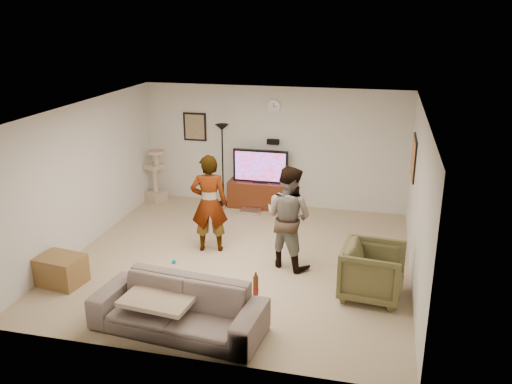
% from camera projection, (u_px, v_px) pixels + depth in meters
% --- Properties ---
extents(floor, '(5.50, 5.50, 0.02)m').
position_uv_depth(floor, '(240.00, 259.00, 8.91)').
color(floor, tan).
rests_on(floor, ground).
extents(ceiling, '(5.50, 5.50, 0.02)m').
position_uv_depth(ceiling, '(238.00, 109.00, 8.10)').
color(ceiling, silver).
rests_on(ceiling, wall_back).
extents(wall_back, '(5.50, 0.04, 2.50)m').
position_uv_depth(wall_back, '(274.00, 147.00, 11.04)').
color(wall_back, silver).
rests_on(wall_back, floor).
extents(wall_front, '(5.50, 0.04, 2.50)m').
position_uv_depth(wall_front, '(175.00, 262.00, 5.97)').
color(wall_front, silver).
rests_on(wall_front, floor).
extents(wall_left, '(0.04, 5.50, 2.50)m').
position_uv_depth(wall_left, '(84.00, 176.00, 9.11)').
color(wall_left, silver).
rests_on(wall_left, floor).
extents(wall_right, '(0.04, 5.50, 2.50)m').
position_uv_depth(wall_right, '(418.00, 201.00, 7.90)').
color(wall_right, silver).
rests_on(wall_right, floor).
extents(wall_clock, '(0.26, 0.04, 0.26)m').
position_uv_depth(wall_clock, '(274.00, 106.00, 10.74)').
color(wall_clock, silver).
rests_on(wall_clock, wall_back).
extents(wall_speaker, '(0.25, 0.10, 0.10)m').
position_uv_depth(wall_speaker, '(273.00, 142.00, 10.94)').
color(wall_speaker, black).
rests_on(wall_speaker, wall_back).
extents(picture_back, '(0.42, 0.03, 0.52)m').
position_uv_depth(picture_back, '(195.00, 127.00, 11.28)').
color(picture_back, '#826E50').
rests_on(picture_back, wall_back).
extents(picture_right, '(0.03, 0.78, 0.62)m').
position_uv_depth(picture_right, '(414.00, 157.00, 9.30)').
color(picture_right, '#D37439').
rests_on(picture_right, wall_right).
extents(tv_stand, '(1.34, 0.45, 0.56)m').
position_uv_depth(tv_stand, '(260.00, 194.00, 11.17)').
color(tv_stand, '#451D0D').
rests_on(tv_stand, floor).
extents(console_box, '(0.40, 0.30, 0.07)m').
position_uv_depth(console_box, '(251.00, 211.00, 10.91)').
color(console_box, silver).
rests_on(console_box, floor).
extents(tv, '(1.15, 0.08, 0.68)m').
position_uv_depth(tv, '(261.00, 166.00, 10.97)').
color(tv, black).
rests_on(tv, tv_stand).
extents(tv_screen, '(1.05, 0.01, 0.60)m').
position_uv_depth(tv_screen, '(260.00, 167.00, 10.93)').
color(tv_screen, '#504EF9').
rests_on(tv_screen, tv).
extents(floor_lamp, '(0.32, 0.32, 1.72)m').
position_uv_depth(floor_lamp, '(223.00, 165.00, 11.15)').
color(floor_lamp, black).
rests_on(floor_lamp, floor).
extents(cat_tree, '(0.48, 0.48, 1.14)m').
position_uv_depth(cat_tree, '(155.00, 176.00, 11.46)').
color(cat_tree, tan).
rests_on(cat_tree, floor).
extents(person_left, '(0.70, 0.55, 1.70)m').
position_uv_depth(person_left, '(209.00, 203.00, 8.98)').
color(person_left, '#A1A0AA').
rests_on(person_left, floor).
extents(person_right, '(1.00, 0.91, 1.67)m').
position_uv_depth(person_right, '(288.00, 217.00, 8.43)').
color(person_right, navy).
rests_on(person_right, floor).
extents(sofa, '(2.29, 1.09, 0.65)m').
position_uv_depth(sofa, '(178.00, 308.00, 6.82)').
color(sofa, '#695955').
rests_on(sofa, floor).
extents(throw_blanket, '(0.97, 0.79, 0.06)m').
position_uv_depth(throw_blanket, '(160.00, 298.00, 6.84)').
color(throw_blanket, tan).
rests_on(throw_blanket, sofa).
extents(beer_bottle, '(0.06, 0.06, 0.25)m').
position_uv_depth(beer_bottle, '(256.00, 285.00, 6.45)').
color(beer_bottle, '#5E2912').
rests_on(beer_bottle, sofa).
extents(armchair, '(0.95, 0.93, 0.79)m').
position_uv_depth(armchair, '(373.00, 272.00, 7.61)').
color(armchair, brown).
rests_on(armchair, floor).
extents(side_table, '(0.73, 0.59, 0.44)m').
position_uv_depth(side_table, '(61.00, 270.00, 8.03)').
color(side_table, brown).
rests_on(side_table, floor).
extents(toy_ball, '(0.07, 0.07, 0.07)m').
position_uv_depth(toy_ball, '(174.00, 261.00, 8.73)').
color(toy_ball, '#0789AC').
rests_on(toy_ball, floor).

